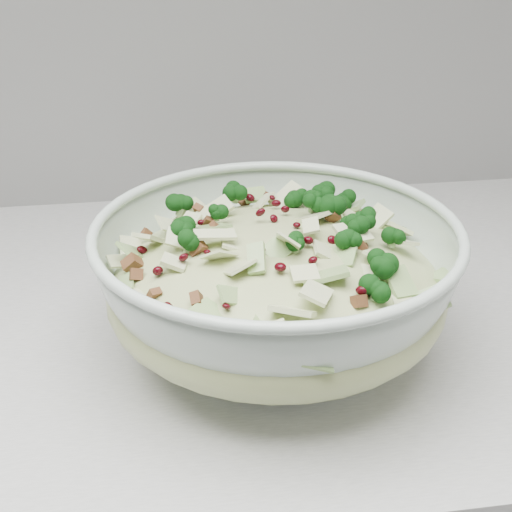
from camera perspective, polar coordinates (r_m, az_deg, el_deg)
The scene contains 2 objects.
mixing_bowl at distance 0.61m, azimuth 1.60°, elevation -2.50°, with size 0.31×0.31×0.12m.
salad at distance 0.60m, azimuth 1.62°, elevation -0.83°, with size 0.38×0.38×0.12m.
Camera 1 is at (0.03, 1.08, 1.27)m, focal length 50.00 mm.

